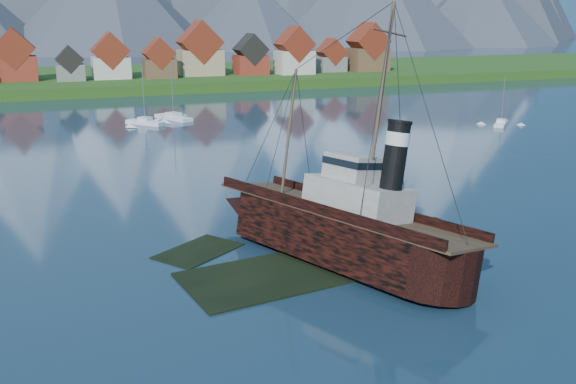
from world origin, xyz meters
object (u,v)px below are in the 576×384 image
object	(u,v)px
tugboat_wreck	(330,223)
sailboat_d	(501,124)
sailboat_f	(145,123)
sailboat_e	(173,118)

from	to	relation	value
tugboat_wreck	sailboat_d	distance (m)	83.38
sailboat_f	sailboat_e	bearing A→B (deg)	-6.17
tugboat_wreck	sailboat_f	bearing A→B (deg)	70.94
tugboat_wreck	sailboat_e	distance (m)	85.66
tugboat_wreck	sailboat_d	bearing A→B (deg)	18.29
sailboat_f	sailboat_d	bearing A→B (deg)	-61.35
sailboat_d	sailboat_f	bearing A→B (deg)	-155.71
tugboat_wreck	sailboat_e	world-z (taller)	tugboat_wreck
sailboat_e	sailboat_f	xyz separation A→B (m)	(-6.72, -4.53, 0.03)
sailboat_e	sailboat_f	world-z (taller)	sailboat_f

